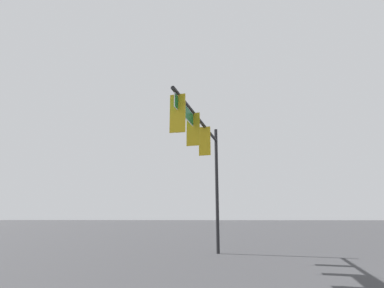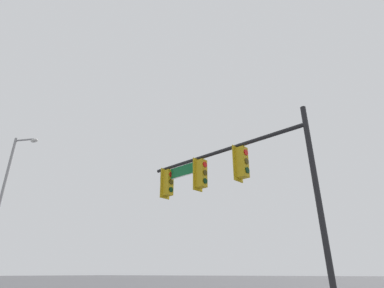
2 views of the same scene
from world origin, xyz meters
name	(u,v)px [view 1 (image 1 of 2)]	position (x,y,z in m)	size (l,w,h in m)	color
signal_pole_near	(200,142)	(-3.44, -9.37, 4.72)	(6.81, 1.66, 6.25)	black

